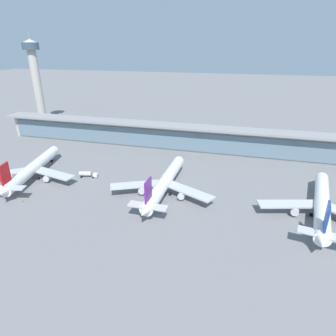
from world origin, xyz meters
The scene contains 10 objects.
ground_plane centered at (0.00, 0.00, 0.00)m, with size 1200.00×1200.00×0.00m, color slate.
airliner_left_stand centered at (-63.29, 1.67, 4.92)m, with size 43.94×58.08×15.63m.
airliner_centre_stand centered at (1.42, 4.01, 4.92)m, with size 45.17×58.56×15.63m.
airliner_right_stand centered at (62.45, 1.88, 4.92)m, with size 44.47×58.49×15.63m.
service_truck_near_nose_white centered at (-38.84, 9.59, 1.71)m, with size 8.89×4.27×2.95m.
service_truck_under_wing_yellow centered at (-68.87, -12.37, 0.87)m, with size 2.58×3.27×2.05m.
terminal_building centered at (0.00, 62.78, 7.87)m, with size 250.64×12.80×15.20m.
control_tower centered at (-127.89, 93.77, 37.33)m, with size 12.00×12.00×68.35m.
safety_cone_alpha centered at (-52.39, -18.80, 0.32)m, with size 0.62×0.62×0.70m.
safety_cone_bravo centered at (-52.30, -15.64, 0.32)m, with size 0.62×0.62×0.70m.
Camera 1 is at (33.11, -103.38, 58.80)m, focal length 31.16 mm.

